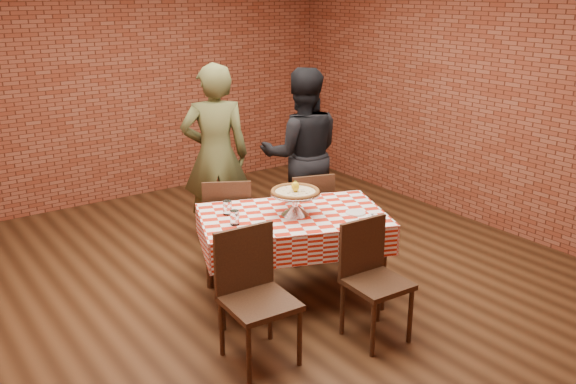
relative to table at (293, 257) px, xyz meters
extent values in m
plane|color=black|center=(-0.01, 0.35, -0.38)|extent=(6.00, 6.00, 0.00)
plane|color=maroon|center=(-0.01, 3.35, 1.08)|extent=(5.50, 0.00, 5.50)
cube|color=#3C2514|center=(0.00, 0.00, 0.00)|extent=(1.68, 1.36, 0.75)
cylinder|color=beige|center=(0.01, -0.01, 0.57)|extent=(0.54, 0.54, 0.03)
ellipsoid|color=yellow|center=(0.01, -0.01, 0.62)|extent=(0.09, 0.09, 0.08)
cylinder|color=white|center=(-0.50, 0.08, 0.44)|extent=(0.09, 0.09, 0.11)
cylinder|color=white|center=(-0.43, 0.30, 0.44)|extent=(0.09, 0.09, 0.11)
cylinder|color=white|center=(0.42, -0.29, 0.39)|extent=(0.21, 0.21, 0.01)
cube|color=white|center=(0.50, -0.38, 0.39)|extent=(0.06, 0.04, 0.00)
cube|color=white|center=(0.52, -0.40, 0.39)|extent=(0.06, 0.05, 0.00)
cube|color=silver|center=(0.13, 0.26, 0.46)|extent=(0.11, 0.09, 0.15)
imported|color=#4C4F2A|center=(0.10, 1.43, 0.54)|extent=(0.79, 0.68, 1.83)
imported|color=black|center=(0.91, 1.08, 0.51)|extent=(1.07, 1.00, 1.76)
camera|label=1|loc=(-2.75, -3.77, 2.14)|focal=38.39mm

